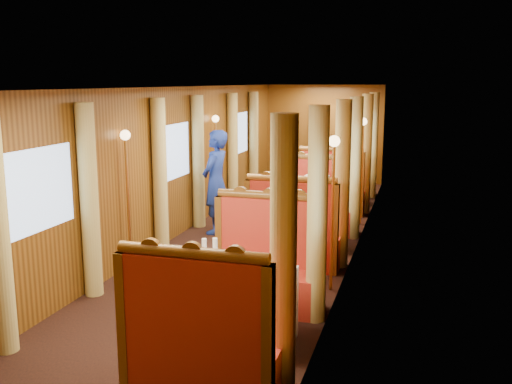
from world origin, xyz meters
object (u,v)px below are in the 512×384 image
at_px(table_mid, 307,224).
at_px(banquette_far_fwd, 331,192).
at_px(rose_vase_far, 340,160).
at_px(fruit_plate, 262,278).
at_px(banquette_mid_aft, 318,208).
at_px(banquette_near_aft, 266,271).
at_px(rose_vase_mid, 309,190).
at_px(table_far, 338,186).
at_px(banquette_far_aft, 345,176).
at_px(table_near, 239,308).
at_px(banquette_near_fwd, 201,349).
at_px(tea_tray, 227,272).
at_px(banquette_mid_fwd, 293,238).
at_px(teapot_right, 233,268).
at_px(teapot_back, 229,263).
at_px(passenger, 316,192).
at_px(steward, 216,182).
at_px(teapot_left, 219,266).

bearing_deg(table_mid, banquette_far_fwd, 90.00).
bearing_deg(rose_vase_far, fruit_plate, -87.89).
bearing_deg(table_mid, banquette_mid_aft, 90.00).
xyz_separation_m(banquette_near_aft, rose_vase_mid, (0.03, 2.48, 0.50)).
height_order(table_far, banquette_far_aft, banquette_far_aft).
bearing_deg(table_near, banquette_near_fwd, -90.00).
bearing_deg(table_near, table_far, 90.00).
bearing_deg(banquette_near_fwd, rose_vase_far, 89.89).
bearing_deg(rose_vase_mid, banquette_near_aft, -90.73).
relative_size(banquette_far_fwd, fruit_plate, 6.06).
xyz_separation_m(banquette_mid_aft, tea_tray, (-0.10, -4.57, 0.33)).
bearing_deg(table_far, rose_vase_mid, -89.49).
bearing_deg(banquette_near_aft, rose_vase_mid, 89.27).
relative_size(banquette_near_fwd, fruit_plate, 6.06).
height_order(banquette_mid_fwd, banquette_mid_aft, same).
relative_size(banquette_near_fwd, table_far, 1.28).
distance_m(teapot_right, rose_vase_far, 7.08).
bearing_deg(teapot_back, table_near, -22.11).
bearing_deg(banquette_far_fwd, banquette_mid_aft, -90.00).
xyz_separation_m(banquette_near_aft, rose_vase_far, (0.02, 5.98, 0.50)).
relative_size(table_mid, passenger, 1.38).
bearing_deg(passenger, rose_vase_far, 89.67).
bearing_deg(fruit_plate, banquette_mid_aft, 93.42).
relative_size(teapot_right, fruit_plate, 0.72).
xyz_separation_m(banquette_near_fwd, steward, (-1.68, 4.96, 0.47)).
relative_size(table_far, fruit_plate, 4.75).
bearing_deg(banquette_mid_fwd, banquette_far_aft, 90.00).
relative_size(teapot_back, passenger, 0.22).
distance_m(teapot_back, steward, 4.20).
xyz_separation_m(table_far, rose_vase_mid, (0.03, -3.51, 0.55)).
distance_m(banquette_near_aft, rose_vase_mid, 2.53).
xyz_separation_m(banquette_far_fwd, tea_tray, (-0.10, -6.04, 0.33)).
distance_m(table_near, rose_vase_far, 7.02).
bearing_deg(rose_vase_far, steward, -119.07).
relative_size(table_mid, banquette_far_aft, 0.78).
distance_m(banquette_far_fwd, teapot_back, 5.95).
relative_size(banquette_mid_fwd, fruit_plate, 6.06).
height_order(banquette_far_aft, teapot_back, banquette_far_aft).
xyz_separation_m(banquette_far_fwd, teapot_back, (-0.12, -5.94, 0.39)).
xyz_separation_m(banquette_far_fwd, steward, (-1.68, -2.04, 0.47)).
distance_m(teapot_left, rose_vase_far, 7.08).
height_order(table_mid, rose_vase_far, rose_vase_far).
relative_size(teapot_left, fruit_plate, 0.81).
bearing_deg(table_far, table_near, -90.00).
bearing_deg(tea_tray, banquette_mid_fwd, 87.76).
height_order(teapot_right, teapot_back, teapot_back).
xyz_separation_m(teapot_right, steward, (-1.64, 4.03, 0.08)).
bearing_deg(steward, table_near, 28.82).
distance_m(banquette_far_aft, steward, 4.43).
bearing_deg(fruit_plate, teapot_right, 168.59).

